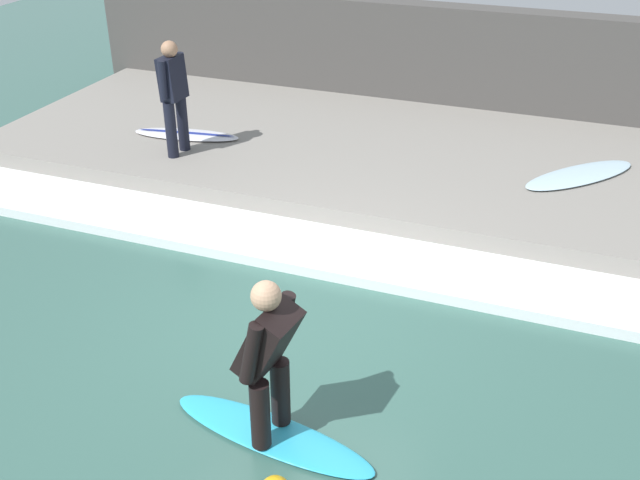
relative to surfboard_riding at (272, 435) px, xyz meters
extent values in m
plane|color=#386056|center=(1.68, 0.39, -0.03)|extent=(28.00, 28.00, 0.00)
cube|color=gray|center=(5.78, 0.39, 0.15)|extent=(4.40, 12.53, 0.36)
cube|color=#474442|center=(8.23, 0.39, 0.96)|extent=(0.50, 13.16, 1.98)
cube|color=white|center=(3.04, 0.39, 0.03)|extent=(1.07, 11.91, 0.13)
ellipsoid|color=#2DADD1|center=(0.00, 0.00, 0.00)|extent=(0.72, 1.97, 0.06)
cylinder|color=black|center=(-0.16, 0.02, 0.35)|extent=(0.17, 0.17, 0.64)
cylinder|color=black|center=(0.16, -0.02, 0.35)|extent=(0.17, 0.17, 0.64)
cube|color=black|center=(0.00, 0.00, 0.98)|extent=(0.47, 0.54, 0.67)
sphere|color=tan|center=(0.00, 0.00, 1.41)|extent=(0.24, 0.24, 0.24)
cylinder|color=black|center=(-0.23, 0.03, 1.02)|extent=(0.12, 0.23, 0.57)
cylinder|color=black|center=(0.23, -0.03, 1.02)|extent=(0.12, 0.23, 0.57)
cylinder|color=black|center=(4.66, 3.45, 0.74)|extent=(0.16, 0.16, 0.82)
cylinder|color=black|center=(4.36, 3.47, 0.74)|extent=(0.16, 0.16, 0.82)
cube|color=black|center=(4.51, 3.46, 1.45)|extent=(0.40, 0.28, 0.61)
sphere|color=#A87A5B|center=(4.51, 3.46, 1.85)|extent=(0.23, 0.23, 0.23)
cylinder|color=black|center=(4.73, 3.45, 1.48)|extent=(0.11, 0.13, 0.53)
cylinder|color=black|center=(4.28, 3.47, 1.48)|extent=(0.11, 0.13, 0.53)
ellipsoid|color=silver|center=(5.13, 3.69, 0.36)|extent=(0.73, 1.72, 0.06)
ellipsoid|color=navy|center=(5.13, 3.69, 0.39)|extent=(0.32, 1.53, 0.01)
ellipsoid|color=silver|center=(5.68, -2.08, 0.36)|extent=(1.77, 1.64, 0.06)
camera|label=1|loc=(-4.29, -2.06, 4.52)|focal=42.00mm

